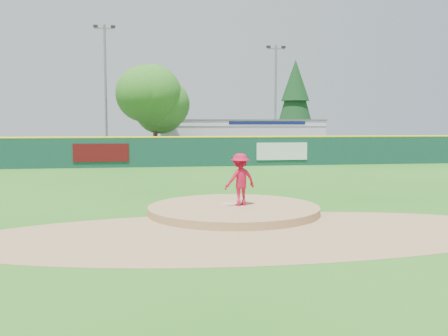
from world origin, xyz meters
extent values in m
plane|color=#286B19|center=(0.00, 0.00, 0.00)|extent=(120.00, 120.00, 0.00)
cylinder|color=#9E774C|center=(0.00, 0.00, 0.00)|extent=(5.50, 5.50, 0.50)
cube|color=white|center=(0.00, 0.30, 0.27)|extent=(0.60, 0.15, 0.04)
cylinder|color=#9E774C|center=(0.00, -3.00, 0.01)|extent=(15.40, 15.40, 0.01)
cube|color=#38383A|center=(0.00, 27.00, 0.01)|extent=(44.00, 16.00, 0.02)
imported|color=#B50F2F|center=(0.22, 0.07, 1.09)|extent=(1.24, 0.99, 1.69)
imported|color=white|center=(0.37, 21.94, 0.63)|extent=(4.86, 3.68, 1.23)
cube|color=silver|center=(6.00, 32.00, 1.60)|extent=(15.00, 8.00, 3.20)
cube|color=white|center=(6.00, 27.98, 3.00)|extent=(15.00, 0.06, 0.55)
cube|color=#0F194C|center=(8.00, 27.94, 3.00)|extent=(7.00, 0.03, 0.28)
cube|color=#59595B|center=(6.00, 32.00, 3.25)|extent=(15.20, 8.20, 0.12)
cube|color=#530B0D|center=(-5.69, 17.92, 1.00)|extent=(3.60, 0.04, 1.20)
cube|color=white|center=(6.58, 17.92, 1.00)|extent=(3.60, 0.04, 1.20)
cube|color=#1735C3|center=(-12.31, 23.09, 1.59)|extent=(1.06, 1.06, 0.11)
cube|color=gray|center=(-12.31, 23.09, 0.77)|extent=(1.02, 1.02, 1.55)
cube|color=#1A2FDE|center=(-12.31, 21.71, 0.90)|extent=(0.58, 2.16, 1.49)
cube|color=#123B32|center=(0.00, 18.00, 1.00)|extent=(40.00, 0.10, 2.00)
cylinder|color=yellow|center=(0.00, 18.00, 2.00)|extent=(40.00, 0.14, 0.14)
cylinder|color=#382314|center=(-2.00, 25.00, 1.30)|extent=(0.36, 0.36, 2.60)
sphere|color=#387F23|center=(-2.00, 25.00, 4.56)|extent=(5.60, 5.60, 5.60)
cylinder|color=#382314|center=(13.00, 36.00, 0.80)|extent=(0.40, 0.40, 1.60)
cone|color=#113A16|center=(13.00, 36.00, 5.55)|extent=(4.40, 4.40, 7.90)
cylinder|color=gray|center=(-6.00, 27.00, 5.50)|extent=(0.20, 0.20, 11.00)
cube|color=gray|center=(-6.00, 27.00, 10.70)|extent=(1.60, 0.10, 0.10)
cube|color=black|center=(-6.70, 27.00, 10.85)|extent=(0.35, 0.25, 0.20)
cube|color=black|center=(-5.30, 27.00, 10.85)|extent=(0.35, 0.25, 0.20)
cylinder|color=gray|center=(9.00, 29.00, 5.00)|extent=(0.20, 0.20, 10.00)
cube|color=gray|center=(9.00, 29.00, 9.70)|extent=(1.60, 0.10, 0.10)
cube|color=black|center=(8.30, 29.00, 9.85)|extent=(0.35, 0.25, 0.20)
cube|color=black|center=(9.70, 29.00, 9.85)|extent=(0.35, 0.25, 0.20)
camera|label=1|loc=(-2.76, -15.62, 2.86)|focal=40.00mm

